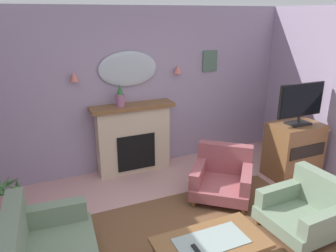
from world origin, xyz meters
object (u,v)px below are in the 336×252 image
armchair_beside_couch (306,209)px  coffee_table (211,246)px  wall_sconce_right (178,69)px  armchair_in_corner (222,176)px  mantel_vase_right (120,97)px  wall_sconce_left (74,77)px  potted_plant_small_fern (11,194)px  framed_picture (210,61)px  tv_remote (197,250)px  tv_cabinet (293,150)px  fireplace (134,139)px  tv_flatscreen (301,103)px  wall_mirror (128,69)px

armchair_beside_couch → coffee_table: bearing=-172.8°
wall_sconce_right → armchair_in_corner: size_ratio=0.12×
mantel_vase_right → coffee_table: 2.74m
mantel_vase_right → wall_sconce_left: wall_sconce_left is taller
potted_plant_small_fern → framed_picture: bearing=11.3°
tv_remote → wall_sconce_right: bearing=68.1°
armchair_in_corner → potted_plant_small_fern: armchair_in_corner is taller
potted_plant_small_fern → tv_remote: bearing=-52.7°
framed_picture → tv_cabinet: bearing=-59.7°
wall_sconce_right → tv_cabinet: (1.45, -1.32, -1.21)m
mantel_vase_right → tv_remote: 2.78m
wall_sconce_left → fireplace: bearing=-6.2°
wall_sconce_right → potted_plant_small_fern: size_ratio=0.27×
fireplace → wall_sconce_right: (0.85, 0.09, 1.09)m
framed_picture → mantel_vase_right: bearing=-174.0°
coffee_table → tv_cabinet: bearing=30.1°
tv_cabinet → potted_plant_small_fern: (-4.20, 0.70, -0.18)m
tv_remote → mantel_vase_right: bearing=88.7°
tv_remote → tv_flatscreen: (2.57, 1.42, 0.79)m
wall_mirror → wall_sconce_right: 0.85m
armchair_beside_couch → armchair_in_corner: size_ratio=0.75×
coffee_table → tv_cabinet: size_ratio=1.22×
fireplace → potted_plant_small_fern: size_ratio=2.58×
fireplace → mantel_vase_right: (-0.20, -0.03, 0.74)m
wall_sconce_left → tv_cabinet: wall_sconce_left is taller
wall_sconce_left → tv_flatscreen: 3.45m
tv_cabinet → tv_remote: bearing=-150.6°
mantel_vase_right → wall_mirror: 0.48m
potted_plant_small_fern → mantel_vase_right: bearing=16.4°
tv_flatscreen → mantel_vase_right: bearing=154.0°
wall_sconce_right → tv_remote: size_ratio=0.88×
armchair_in_corner → tv_flatscreen: bearing=1.5°
framed_picture → tv_remote: bearing=-121.9°
armchair_in_corner → tv_flatscreen: 1.67m
tv_flatscreen → tv_remote: bearing=-151.0°
fireplace → mantel_vase_right: 0.77m
armchair_beside_couch → potted_plant_small_fern: size_ratio=1.62×
fireplace → tv_flatscreen: (2.30, -1.25, 0.68)m
wall_mirror → armchair_beside_couch: size_ratio=1.12×
wall_sconce_left → potted_plant_small_fern: 1.85m
potted_plant_small_fern → fireplace: bearing=15.5°
mantel_vase_right → wall_mirror: size_ratio=0.37×
wall_mirror → mantel_vase_right: bearing=-139.6°
coffee_table → armchair_in_corner: armchair_in_corner is taller
wall_sconce_right → armchair_in_corner: 1.93m
tv_flatscreen → armchair_beside_couch: bearing=-127.9°
mantel_vase_right → coffee_table: (0.14, -2.57, -0.93)m
wall_mirror → coffee_table: (-0.06, -2.74, -1.33)m
fireplace → armchair_in_corner: fireplace is taller
wall_sconce_left → armchair_in_corner: size_ratio=0.12×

